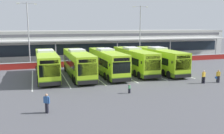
{
  "coord_description": "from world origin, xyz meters",
  "views": [
    {
      "loc": [
        -10.04,
        -27.19,
        7.05
      ],
      "look_at": [
        -0.24,
        3.0,
        1.6
      ],
      "focal_mm": 38.5,
      "sensor_mm": 36.0,
      "label": 1
    }
  ],
  "objects_px": {
    "pedestrian_in_dark_coat": "(47,103)",
    "lamp_post_centre": "(140,30)",
    "coach_bus_left_centre": "(78,64)",
    "pedestrian_child": "(129,88)",
    "coach_bus_right_centre": "(134,61)",
    "lamp_post_west": "(28,30)",
    "pedestrian_near_bin": "(204,76)",
    "coach_bus_rightmost": "(160,60)",
    "coach_bus_centre": "(107,63)",
    "pedestrian_with_handbag": "(218,76)",
    "coach_bus_leftmost": "(47,65)"
  },
  "relations": [
    {
      "from": "pedestrian_in_dark_coat",
      "to": "lamp_post_centre",
      "type": "xyz_separation_m",
      "value": [
        19.69,
        25.07,
        5.42
      ]
    },
    {
      "from": "coach_bus_left_centre",
      "to": "pedestrian_child",
      "type": "relative_size",
      "value": 12.11
    },
    {
      "from": "coach_bus_right_centre",
      "to": "pedestrian_child",
      "type": "bearing_deg",
      "value": -115.53
    },
    {
      "from": "coach_bus_right_centre",
      "to": "lamp_post_west",
      "type": "distance_m",
      "value": 19.25
    },
    {
      "from": "pedestrian_near_bin",
      "to": "lamp_post_west",
      "type": "height_order",
      "value": "lamp_post_west"
    },
    {
      "from": "coach_bus_left_centre",
      "to": "coach_bus_rightmost",
      "type": "distance_m",
      "value": 12.65
    },
    {
      "from": "coach_bus_centre",
      "to": "pedestrian_near_bin",
      "type": "xyz_separation_m",
      "value": [
        9.85,
        -8.73,
        -0.91
      ]
    },
    {
      "from": "coach_bus_left_centre",
      "to": "lamp_post_west",
      "type": "height_order",
      "value": "lamp_post_west"
    },
    {
      "from": "pedestrian_in_dark_coat",
      "to": "pedestrian_with_handbag",
      "type": "bearing_deg",
      "value": 11.82
    },
    {
      "from": "coach_bus_centre",
      "to": "lamp_post_centre",
      "type": "relative_size",
      "value": 1.11
    },
    {
      "from": "pedestrian_in_dark_coat",
      "to": "pedestrian_child",
      "type": "bearing_deg",
      "value": 21.03
    },
    {
      "from": "coach_bus_centre",
      "to": "pedestrian_in_dark_coat",
      "type": "height_order",
      "value": "coach_bus_centre"
    },
    {
      "from": "lamp_post_west",
      "to": "pedestrian_child",
      "type": "bearing_deg",
      "value": -64.61
    },
    {
      "from": "pedestrian_in_dark_coat",
      "to": "coach_bus_right_centre",
      "type": "bearing_deg",
      "value": 45.46
    },
    {
      "from": "pedestrian_near_bin",
      "to": "coach_bus_centre",
      "type": "bearing_deg",
      "value": 138.47
    },
    {
      "from": "pedestrian_with_handbag",
      "to": "lamp_post_centre",
      "type": "bearing_deg",
      "value": 93.83
    },
    {
      "from": "pedestrian_in_dark_coat",
      "to": "pedestrian_child",
      "type": "relative_size",
      "value": 1.61
    },
    {
      "from": "coach_bus_leftmost",
      "to": "coach_bus_centre",
      "type": "xyz_separation_m",
      "value": [
        8.45,
        -0.59,
        0.0
      ]
    },
    {
      "from": "coach_bus_rightmost",
      "to": "pedestrian_in_dark_coat",
      "type": "xyz_separation_m",
      "value": [
        -17.64,
        -13.01,
        -0.91
      ]
    },
    {
      "from": "lamp_post_west",
      "to": "pedestrian_near_bin",
      "type": "bearing_deg",
      "value": -44.38
    },
    {
      "from": "lamp_post_centre",
      "to": "pedestrian_child",
      "type": "bearing_deg",
      "value": -116.97
    },
    {
      "from": "coach_bus_centre",
      "to": "pedestrian_child",
      "type": "height_order",
      "value": "coach_bus_centre"
    },
    {
      "from": "pedestrian_child",
      "to": "lamp_post_centre",
      "type": "bearing_deg",
      "value": 63.03
    },
    {
      "from": "coach_bus_leftmost",
      "to": "pedestrian_with_handbag",
      "type": "relative_size",
      "value": 7.51
    },
    {
      "from": "coach_bus_right_centre",
      "to": "lamp_post_centre",
      "type": "xyz_separation_m",
      "value": [
        6.01,
        11.17,
        4.5
      ]
    },
    {
      "from": "coach_bus_leftmost",
      "to": "coach_bus_centre",
      "type": "relative_size",
      "value": 1.0
    },
    {
      "from": "pedestrian_with_handbag",
      "to": "pedestrian_in_dark_coat",
      "type": "bearing_deg",
      "value": -168.18
    },
    {
      "from": "coach_bus_leftmost",
      "to": "lamp_post_centre",
      "type": "distance_m",
      "value": 22.44
    },
    {
      "from": "coach_bus_centre",
      "to": "lamp_post_centre",
      "type": "bearing_deg",
      "value": 48.2
    },
    {
      "from": "coach_bus_left_centre",
      "to": "coach_bus_centre",
      "type": "distance_m",
      "value": 4.2
    },
    {
      "from": "coach_bus_right_centre",
      "to": "lamp_post_west",
      "type": "bearing_deg",
      "value": 144.51
    },
    {
      "from": "coach_bus_centre",
      "to": "lamp_post_west",
      "type": "height_order",
      "value": "lamp_post_west"
    },
    {
      "from": "coach_bus_leftmost",
      "to": "coach_bus_centre",
      "type": "distance_m",
      "value": 8.47
    },
    {
      "from": "pedestrian_in_dark_coat",
      "to": "coach_bus_left_centre",
      "type": "bearing_deg",
      "value": 69.49
    },
    {
      "from": "coach_bus_left_centre",
      "to": "coach_bus_right_centre",
      "type": "xyz_separation_m",
      "value": [
        8.69,
        0.55,
        0.0
      ]
    },
    {
      "from": "pedestrian_in_dark_coat",
      "to": "pedestrian_near_bin",
      "type": "relative_size",
      "value": 1.0
    },
    {
      "from": "coach_bus_leftmost",
      "to": "coach_bus_right_centre",
      "type": "xyz_separation_m",
      "value": [
        12.93,
        -0.01,
        0.0
      ]
    },
    {
      "from": "coach_bus_centre",
      "to": "coach_bus_leftmost",
      "type": "bearing_deg",
      "value": 176.03
    },
    {
      "from": "lamp_post_centre",
      "to": "coach_bus_right_centre",
      "type": "bearing_deg",
      "value": -118.3
    },
    {
      "from": "coach_bus_centre",
      "to": "pedestrian_in_dark_coat",
      "type": "relative_size",
      "value": 7.51
    },
    {
      "from": "coach_bus_centre",
      "to": "pedestrian_child",
      "type": "distance_m",
      "value": 10.11
    },
    {
      "from": "coach_bus_rightmost",
      "to": "pedestrian_in_dark_coat",
      "type": "bearing_deg",
      "value": -143.59
    },
    {
      "from": "lamp_post_west",
      "to": "lamp_post_centre",
      "type": "bearing_deg",
      "value": 0.81
    },
    {
      "from": "coach_bus_rightmost",
      "to": "lamp_post_centre",
      "type": "bearing_deg",
      "value": 80.35
    },
    {
      "from": "coach_bus_left_centre",
      "to": "pedestrian_in_dark_coat",
      "type": "xyz_separation_m",
      "value": [
        -4.99,
        -13.35,
        -0.91
      ]
    },
    {
      "from": "coach_bus_leftmost",
      "to": "coach_bus_right_centre",
      "type": "relative_size",
      "value": 1.0
    },
    {
      "from": "coach_bus_rightmost",
      "to": "lamp_post_centre",
      "type": "distance_m",
      "value": 13.03
    },
    {
      "from": "coach_bus_left_centre",
      "to": "pedestrian_near_bin",
      "type": "height_order",
      "value": "coach_bus_left_centre"
    },
    {
      "from": "coach_bus_centre",
      "to": "coach_bus_rightmost",
      "type": "relative_size",
      "value": 1.0
    },
    {
      "from": "coach_bus_rightmost",
      "to": "lamp_post_centre",
      "type": "height_order",
      "value": "lamp_post_centre"
    }
  ]
}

